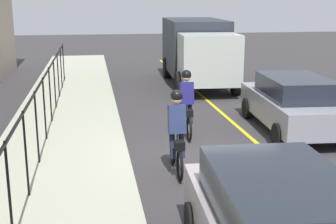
{
  "coord_description": "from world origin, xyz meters",
  "views": [
    {
      "loc": [
        -9.76,
        2.57,
        3.65
      ],
      "look_at": [
        0.82,
        0.8,
        1.0
      ],
      "focal_mm": 48.94,
      "sensor_mm": 36.0,
      "label": 1
    }
  ],
  "objects_px": {
    "patrol_sedan": "(292,103)",
    "cyclist_lead": "(186,104)",
    "cyclist_follow": "(177,132)",
    "box_truck_background": "(197,49)"
  },
  "relations": [
    {
      "from": "cyclist_follow",
      "to": "box_truck_background",
      "type": "relative_size",
      "value": 0.27
    },
    {
      "from": "cyclist_lead",
      "to": "cyclist_follow",
      "type": "xyz_separation_m",
      "value": [
        -2.64,
        0.76,
        0.0
      ]
    },
    {
      "from": "cyclist_lead",
      "to": "box_truck_background",
      "type": "xyz_separation_m",
      "value": [
        7.69,
        -2.07,
        0.64
      ]
    },
    {
      "from": "box_truck_background",
      "to": "cyclist_follow",
      "type": "bearing_deg",
      "value": -12.21
    },
    {
      "from": "cyclist_follow",
      "to": "box_truck_background",
      "type": "distance_m",
      "value": 10.72
    },
    {
      "from": "cyclist_lead",
      "to": "box_truck_background",
      "type": "distance_m",
      "value": 7.99
    },
    {
      "from": "cyclist_lead",
      "to": "patrol_sedan",
      "type": "distance_m",
      "value": 3.04
    },
    {
      "from": "patrol_sedan",
      "to": "box_truck_background",
      "type": "xyz_separation_m",
      "value": [
        7.68,
        0.98,
        0.73
      ]
    },
    {
      "from": "patrol_sedan",
      "to": "cyclist_lead",
      "type": "bearing_deg",
      "value": 94.06
    },
    {
      "from": "cyclist_lead",
      "to": "box_truck_background",
      "type": "bearing_deg",
      "value": -12.99
    }
  ]
}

